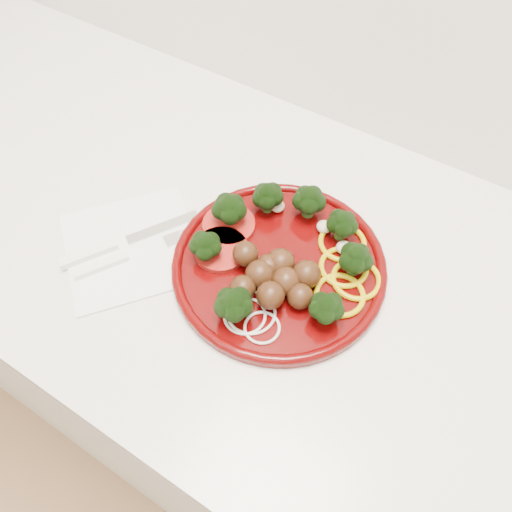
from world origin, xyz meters
The scene contains 5 objects.
counter centered at (0.00, 1.70, 0.45)m, with size 2.40×0.60×0.90m.
plate centered at (-0.16, 1.69, 0.92)m, with size 0.29×0.29×0.06m.
napkin centered at (-0.35, 1.61, 0.90)m, with size 0.18×0.18×0.00m, color white.
knife centered at (-0.37, 1.60, 0.91)m, with size 0.12×0.18×0.01m.
fork centered at (-0.35, 1.58, 0.91)m, with size 0.10×0.16×0.01m.
Camera 1 is at (0.01, 1.36, 1.46)m, focal length 35.00 mm.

